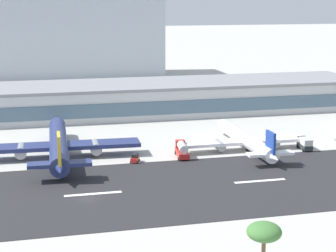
# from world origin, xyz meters

# --- Properties ---
(ground_plane) EXTENTS (1400.00, 1400.00, 0.00)m
(ground_plane) POSITION_xyz_m (0.00, 0.00, 0.00)
(ground_plane) COLOR #B2AFA8
(runway_strip) EXTENTS (800.00, 41.54, 0.08)m
(runway_strip) POSITION_xyz_m (0.00, 2.72, 0.04)
(runway_strip) COLOR #262628
(runway_strip) RESTS_ON ground_plane
(runway_centreline_dash_4) EXTENTS (12.00, 1.20, 0.01)m
(runway_centreline_dash_4) POSITION_xyz_m (1.41, 2.72, 0.09)
(runway_centreline_dash_4) COLOR white
(runway_centreline_dash_4) RESTS_ON runway_strip
(runway_centreline_dash_5) EXTENTS (12.00, 1.20, 0.01)m
(runway_centreline_dash_5) POSITION_xyz_m (38.54, 2.72, 0.09)
(runway_centreline_dash_5) COLOR white
(runway_centreline_dash_5) RESTS_ON runway_strip
(terminal_building) EXTENTS (176.85, 30.34, 10.83)m
(terminal_building) POSITION_xyz_m (19.06, 85.51, 5.42)
(terminal_building) COLOR #B7BABC
(terminal_building) RESTS_ON ground_plane
(distant_hotel_block) EXTENTS (122.76, 33.24, 42.31)m
(distant_hotel_block) POSITION_xyz_m (-3.72, 190.11, 21.15)
(distant_hotel_block) COLOR #A8B2BC
(distant_hotel_block) RESTS_ON ground_plane
(airliner_gold_tail_gate_1) EXTENTS (41.66, 51.81, 10.81)m
(airliner_gold_tail_gate_1) POSITION_xyz_m (-3.83, 32.16, 3.45)
(airliner_gold_tail_gate_1) COLOR navy
(airliner_gold_tail_gate_1) RESTS_ON ground_plane
(airliner_navy_tail_gate_2) EXTENTS (33.80, 41.27, 8.62)m
(airliner_navy_tail_gate_2) POSITION_xyz_m (45.32, 28.23, 2.75)
(airliner_navy_tail_gate_2) COLOR white
(airliner_navy_tail_gate_2) RESTS_ON ground_plane
(service_fuel_truck_0) EXTENTS (3.68, 8.75, 3.95)m
(service_fuel_truck_0) POSITION_xyz_m (26.84, 26.18, 2.03)
(service_fuel_truck_0) COLOR #B2231E
(service_fuel_truck_0) RESTS_ON ground_plane
(service_baggage_tug_1) EXTENTS (2.89, 3.58, 2.20)m
(service_baggage_tug_1) POSITION_xyz_m (14.26, 24.27, 1.05)
(service_baggage_tug_1) COLOR #B2231E
(service_baggage_tug_1) RESTS_ON ground_plane
(service_box_truck_2) EXTENTS (3.18, 6.21, 3.25)m
(service_box_truck_2) POSITION_xyz_m (60.80, 25.71, 1.79)
(service_box_truck_2) COLOR #2D3338
(service_box_truck_2) RESTS_ON ground_plane
(palm_tree_1) EXTENTS (4.54, 4.54, 12.02)m
(palm_tree_1) POSITION_xyz_m (17.73, -48.29, 10.47)
(palm_tree_1) COLOR brown
(palm_tree_1) RESTS_ON ground_plane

